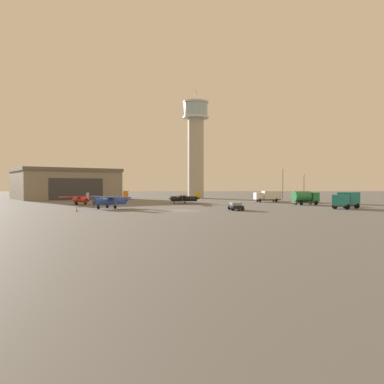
% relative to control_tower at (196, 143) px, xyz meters
% --- Properties ---
extents(ground_plane, '(400.00, 400.00, 0.00)m').
position_rel_control_tower_xyz_m(ground_plane, '(-6.05, -61.47, -18.48)').
color(ground_plane, '#60605E').
extents(control_tower, '(8.57, 8.57, 36.15)m').
position_rel_control_tower_xyz_m(control_tower, '(0.00, 0.00, 0.00)').
color(control_tower, '#B2AD9E').
rests_on(control_tower, ground_plane).
extents(hangar, '(37.73, 35.74, 9.48)m').
position_rel_control_tower_xyz_m(hangar, '(-42.06, -3.08, -13.73)').
color(hangar, gray).
rests_on(hangar, ground_plane).
extents(airplane_black, '(7.59, 9.67, 2.85)m').
position_rel_control_tower_xyz_m(airplane_black, '(-4.98, -37.91, -17.15)').
color(airplane_black, black).
rests_on(airplane_black, ground_plane).
extents(airplane_blue, '(8.92, 8.72, 3.22)m').
position_rel_control_tower_xyz_m(airplane_blue, '(-19.22, -55.10, -16.98)').
color(airplane_blue, '#2847A8').
rests_on(airplane_blue, ground_plane).
extents(airplane_red, '(7.87, 7.31, 2.74)m').
position_rel_control_tower_xyz_m(airplane_red, '(-27.88, -41.62, -17.21)').
color(airplane_red, red).
rests_on(airplane_red, ground_plane).
extents(truck_box_white, '(6.90, 3.54, 2.83)m').
position_rel_control_tower_xyz_m(truck_box_white, '(16.59, -30.62, -16.89)').
color(truck_box_white, '#38383D').
rests_on(truck_box_white, ground_plane).
extents(truck_box_teal, '(6.48, 6.13, 3.02)m').
position_rel_control_tower_xyz_m(truck_box_teal, '(24.22, -57.88, -16.79)').
color(truck_box_teal, '#38383D').
rests_on(truck_box_teal, ground_plane).
extents(truck_fuel_tanker_green, '(6.02, 4.07, 3.04)m').
position_rel_control_tower_xyz_m(truck_fuel_tanker_green, '(21.22, -44.43, -16.79)').
color(truck_fuel_tanker_green, '#38383D').
rests_on(truck_fuel_tanker_green, ground_plane).
extents(car_black, '(2.45, 4.35, 1.37)m').
position_rel_control_tower_xyz_m(car_black, '(3.17, -60.87, -17.74)').
color(car_black, black).
rests_on(car_black, ground_plane).
extents(light_post_east, '(0.44, 0.44, 9.69)m').
position_rel_control_tower_xyz_m(light_post_east, '(26.76, -9.24, -12.79)').
color(light_post_east, '#38383D').
rests_on(light_post_east, ground_plane).
extents(light_post_north, '(0.44, 0.44, 7.70)m').
position_rel_control_tower_xyz_m(light_post_north, '(31.69, -14.38, -13.83)').
color(light_post_north, '#38383D').
rests_on(light_post_north, ground_plane).
extents(traffic_cone_near_left, '(0.36, 0.36, 0.67)m').
position_rel_control_tower_xyz_m(traffic_cone_near_left, '(-23.57, -62.49, -18.16)').
color(traffic_cone_near_left, black).
rests_on(traffic_cone_near_left, ground_plane).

